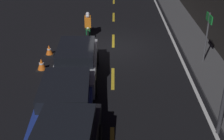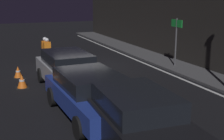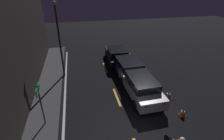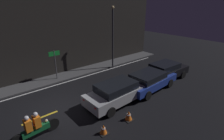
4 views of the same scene
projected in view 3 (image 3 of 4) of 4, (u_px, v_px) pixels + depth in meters
The scene contains 10 objects.
ground_plane at pixel (133, 138), 8.65m from camera, with size 56.00×56.00×0.00m, color black.
lane_dash_d at pixel (117, 97), 11.69m from camera, with size 2.00×0.14×0.01m.
lane_dash_e at pixel (105, 68), 15.60m from camera, with size 2.00×0.14×0.01m.
hatchback_silver at pixel (140, 85), 11.58m from camera, with size 4.60×1.95×1.43m.
sedan_blue at pixel (128, 66), 14.22m from camera, with size 4.55×2.15×1.32m.
van_black at pixel (117, 55), 16.32m from camera, with size 4.19×2.03×1.41m.
traffic_cone_near at pixel (183, 112), 9.98m from camera, with size 0.46×0.46×0.53m.
traffic_cone_mid at pixel (169, 95), 11.47m from camera, with size 0.51×0.51×0.56m.
shop_sign at pixel (40, 97), 8.67m from camera, with size 0.90×0.08×2.40m.
street_lamp at pixel (59, 37), 12.82m from camera, with size 0.28×0.28×5.76m.
Camera 3 is at (-5.77, 2.32, 6.99)m, focal length 28.00 mm.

